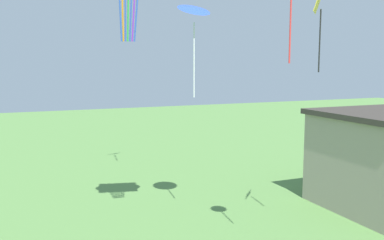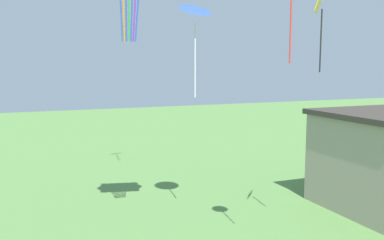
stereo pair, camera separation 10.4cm
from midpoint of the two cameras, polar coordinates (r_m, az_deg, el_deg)
kite_yellow_diamond at (r=15.63m, az=16.67°, el=15.08°), size 1.00×1.04×3.36m
kite_blue_delta at (r=16.76m, az=0.09°, el=14.33°), size 1.37×1.31×3.68m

